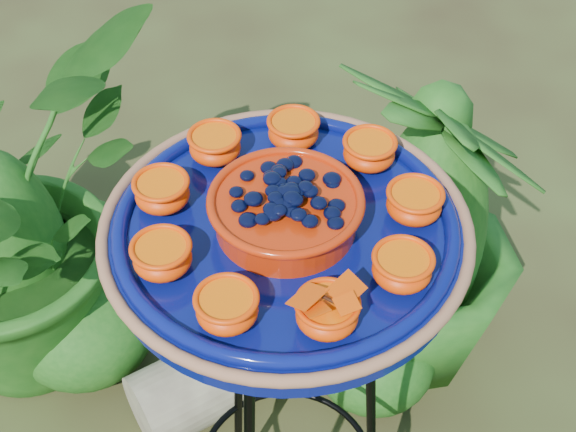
# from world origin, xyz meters

# --- Properties ---
(tripod_stand) EXTENTS (0.46, 0.46, 0.97)m
(tripod_stand) POSITION_xyz_m (0.12, -0.05, 0.59)
(tripod_stand) COLOR black
(tripod_stand) RESTS_ON ground
(feeder_dish) EXTENTS (0.64, 0.64, 0.12)m
(feeder_dish) POSITION_xyz_m (0.12, -0.05, 1.01)
(feeder_dish) COLOR #070F5D
(feeder_dish) RESTS_ON tripod_stand
(driftwood_log) EXTENTS (0.63, 0.37, 0.20)m
(driftwood_log) POSITION_xyz_m (0.12, 0.38, 0.10)
(driftwood_log) COLOR tan
(driftwood_log) RESTS_ON ground
(shrub_back_right) EXTENTS (0.66, 0.66, 0.88)m
(shrub_back_right) POSITION_xyz_m (0.57, 0.41, 0.44)
(shrub_back_right) COLOR #1B5216
(shrub_back_right) RESTS_ON ground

